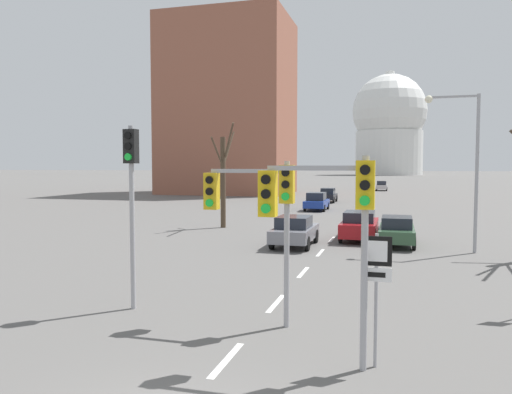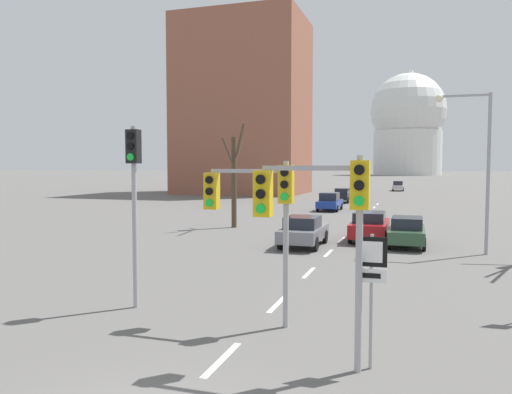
{
  "view_description": "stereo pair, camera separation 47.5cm",
  "coord_description": "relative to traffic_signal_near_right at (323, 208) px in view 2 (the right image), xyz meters",
  "views": [
    {
      "loc": [
        3.39,
        -6.24,
        4.1
      ],
      "look_at": [
        -0.16,
        6.37,
        3.28
      ],
      "focal_mm": 35.0,
      "sensor_mm": 36.0,
      "label": 1
    },
    {
      "loc": [
        3.84,
        -6.11,
        4.1
      ],
      "look_at": [
        -0.16,
        6.37,
        3.28
      ],
      "focal_mm": 35.0,
      "sensor_mm": 36.0,
      "label": 2
    }
  ],
  "objects": [
    {
      "name": "sedan_near_left",
      "position": [
        -5.7,
        35.43,
        -2.43
      ],
      "size": [
        1.91,
        4.38,
        1.66
      ],
      "color": "navy",
      "rests_on": "ground_plane"
    },
    {
      "name": "lane_stripe_2",
      "position": [
        -2.09,
        8.76,
        -3.25
      ],
      "size": [
        0.16,
        2.0,
        0.01
      ],
      "primitive_type": "cube",
      "color": "silver",
      "rests_on": "ground_plane"
    },
    {
      "name": "lane_stripe_10",
      "position": [
        -2.09,
        44.76,
        -3.25
      ],
      "size": [
        0.16,
        2.0,
        0.01
      ],
      "primitive_type": "cube",
      "color": "silver",
      "rests_on": "ground_plane"
    },
    {
      "name": "lane_stripe_4",
      "position": [
        -2.09,
        17.76,
        -3.25
      ],
      "size": [
        0.16,
        2.0,
        0.01
      ],
      "primitive_type": "cube",
      "color": "silver",
      "rests_on": "ground_plane"
    },
    {
      "name": "lane_stripe_6",
      "position": [
        -2.09,
        26.76,
        -3.25
      ],
      "size": [
        0.16,
        2.0,
        0.01
      ],
      "primitive_type": "cube",
      "color": "silver",
      "rests_on": "ground_plane"
    },
    {
      "name": "capitol_dome",
      "position": [
        -2.09,
        220.5,
        18.99
      ],
      "size": [
        32.33,
        32.33,
        45.67
      ],
      "color": "silver",
      "rests_on": "ground_plane"
    },
    {
      "name": "traffic_signal_near_right",
      "position": [
        0.0,
        0.0,
        0.0
      ],
      "size": [
        2.34,
        0.34,
        4.31
      ],
      "color": "#9E9EA3",
      "rests_on": "ground_plane"
    },
    {
      "name": "lane_stripe_9",
      "position": [
        -2.09,
        40.26,
        -3.25
      ],
      "size": [
        0.16,
        2.0,
        0.01
      ],
      "primitive_type": "cube",
      "color": "silver",
      "rests_on": "ground_plane"
    },
    {
      "name": "lane_stripe_1",
      "position": [
        -2.09,
        4.26,
        -3.25
      ],
      "size": [
        0.16,
        2.0,
        0.01
      ],
      "primitive_type": "cube",
      "color": "silver",
      "rests_on": "ground_plane"
    },
    {
      "name": "street_lamp_right",
      "position": [
        4.43,
        15.15,
        1.4
      ],
      "size": [
        2.45,
        0.36,
        7.43
      ],
      "color": "#9E9EA3",
      "rests_on": "ground_plane"
    },
    {
      "name": "route_sign_post",
      "position": [
        0.95,
        0.22,
        -1.38
      ],
      "size": [
        0.6,
        0.08,
        2.74
      ],
      "color": "#9E9EA3",
      "rests_on": "ground_plane"
    },
    {
      "name": "sedan_distant_centre",
      "position": [
        -3.65,
        14.85,
        -2.45
      ],
      "size": [
        1.94,
        4.26,
        1.55
      ],
      "color": "slate",
      "rests_on": "ground_plane"
    },
    {
      "name": "lane_stripe_3",
      "position": [
        -2.09,
        13.26,
        -3.25
      ],
      "size": [
        0.16,
        2.0,
        0.01
      ],
      "primitive_type": "cube",
      "color": "silver",
      "rests_on": "ground_plane"
    },
    {
      "name": "lane_stripe_0",
      "position": [
        -2.09,
        -0.24,
        -3.25
      ],
      "size": [
        0.16,
        2.0,
        0.01
      ],
      "primitive_type": "cube",
      "color": "silver",
      "rests_on": "ground_plane"
    },
    {
      "name": "apartment_block_left",
      "position": [
        -22.84,
        60.66,
        9.56
      ],
      "size": [
        18.0,
        14.0,
        25.64
      ],
      "primitive_type": "cube",
      "color": "#935642",
      "rests_on": "ground_plane"
    },
    {
      "name": "lane_stripe_7",
      "position": [
        -2.09,
        31.26,
        -3.25
      ],
      "size": [
        0.16,
        2.0,
        0.01
      ],
      "primitive_type": "cube",
      "color": "silver",
      "rests_on": "ground_plane"
    },
    {
      "name": "bare_tree_left_near",
      "position": [
        -9.67,
        21.07,
        0.08
      ],
      "size": [
        1.75,
        3.59,
        6.79
      ],
      "color": "#473828",
      "rests_on": "ground_plane"
    },
    {
      "name": "sedan_near_right",
      "position": [
        1.38,
        16.53,
        -2.48
      ],
      "size": [
        1.82,
        4.33,
        1.5
      ],
      "color": "#2D4C33",
      "rests_on": "ground_plane"
    },
    {
      "name": "sedan_far_left",
      "position": [
        -6.01,
        45.84,
        -2.44
      ],
      "size": [
        1.73,
        4.15,
        1.61
      ],
      "color": "black",
      "rests_on": "ground_plane"
    },
    {
      "name": "sedan_mid_centre",
      "position": [
        -0.6,
        17.93,
        -2.45
      ],
      "size": [
        1.97,
        4.52,
        1.59
      ],
      "color": "maroon",
      "rests_on": "ground_plane"
    },
    {
      "name": "traffic_signal_near_left",
      "position": [
        -5.91,
        2.62,
        0.38
      ],
      "size": [
        0.36,
        0.34,
        5.23
      ],
      "color": "#9E9EA3",
      "rests_on": "ground_plane"
    },
    {
      "name": "traffic_signal_centre_tall",
      "position": [
        -2.07,
        2.22,
        -0.07
      ],
      "size": [
        2.37,
        0.34,
        4.22
      ],
      "color": "#9E9EA3",
      "rests_on": "ground_plane"
    },
    {
      "name": "lane_stripe_8",
      "position": [
        -2.09,
        35.76,
        -3.25
      ],
      "size": [
        0.16,
        2.0,
        0.01
      ],
      "primitive_type": "cube",
      "color": "silver",
      "rests_on": "ground_plane"
    },
    {
      "name": "sedan_far_right",
      "position": [
        -0.97,
        74.55,
        -2.46
      ],
      "size": [
        1.8,
        4.17,
        1.6
      ],
      "color": "#B7B7BC",
      "rests_on": "ground_plane"
    },
    {
      "name": "lane_stripe_5",
      "position": [
        -2.09,
        22.26,
        -3.25
      ],
      "size": [
        0.16,
        2.0,
        0.01
      ],
      "primitive_type": "cube",
      "color": "silver",
      "rests_on": "ground_plane"
    }
  ]
}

